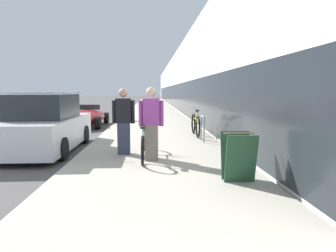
% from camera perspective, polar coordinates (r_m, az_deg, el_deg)
% --- Properties ---
extents(sidewalk_slab, '(4.14, 70.00, 0.10)m').
position_cam_1_polar(sidewalk_slab, '(26.60, -2.92, 3.00)').
color(sidewalk_slab, '#A39E8E').
rests_on(sidewalk_slab, ground).
extents(storefront_facade, '(10.01, 70.00, 5.26)m').
position_cam_1_polar(storefront_facade, '(35.31, 8.70, 8.01)').
color(storefront_facade, silver).
rests_on(storefront_facade, ground).
extents(tandem_bicycle, '(0.52, 2.40, 0.85)m').
position_cam_1_polar(tandem_bicycle, '(7.47, -4.69, -3.21)').
color(tandem_bicycle, black).
rests_on(tandem_bicycle, sidewalk_slab).
extents(person_rider, '(0.59, 0.23, 1.74)m').
position_cam_1_polar(person_rider, '(7.10, -3.22, 0.41)').
color(person_rider, '#756B5B').
rests_on(person_rider, sidewalk_slab).
extents(person_bystander, '(0.58, 0.23, 1.72)m').
position_cam_1_polar(person_bystander, '(7.85, -8.46, 0.88)').
color(person_bystander, '#33384C').
rests_on(person_bystander, sidewalk_slab).
extents(bike_rack_hoop, '(0.05, 0.60, 0.84)m').
position_cam_1_polar(bike_rack_hoop, '(9.86, 6.58, 0.03)').
color(bike_rack_hoop, gray).
rests_on(bike_rack_hoop, sidewalk_slab).
extents(cruiser_bike_nearest, '(0.52, 1.90, 0.98)m').
position_cam_1_polar(cruiser_bike_nearest, '(11.13, 5.27, 0.27)').
color(cruiser_bike_nearest, black).
rests_on(cruiser_bike_nearest, sidewalk_slab).
extents(sandwich_board_sign, '(0.56, 0.56, 0.90)m').
position_cam_1_polar(sandwich_board_sign, '(5.66, 13.25, -5.69)').
color(sandwich_board_sign, '#23472D').
rests_on(sandwich_board_sign, sidewalk_slab).
extents(parked_sedan_curbside, '(1.96, 4.25, 1.72)m').
position_cam_1_polar(parked_sedan_curbside, '(9.37, -22.58, 0.01)').
color(parked_sedan_curbside, silver).
rests_on(parked_sedan_curbside, ground).
extents(vintage_roadster_curbside, '(1.87, 4.35, 1.06)m').
position_cam_1_polar(vintage_roadster_curbside, '(15.44, -15.39, 1.66)').
color(vintage_roadster_curbside, maroon).
rests_on(vintage_roadster_curbside, ground).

